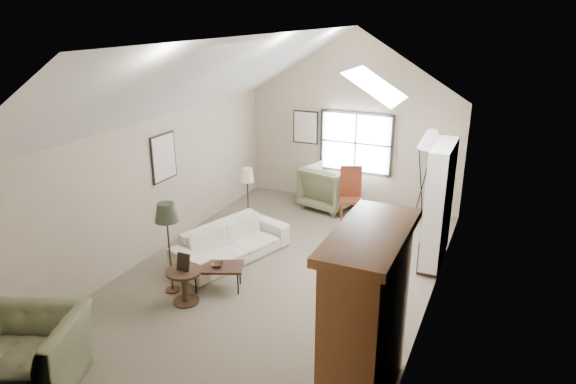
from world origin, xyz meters
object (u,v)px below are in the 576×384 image
at_px(sofa, 232,242).
at_px(side_table, 185,286).
at_px(armoire, 366,325).
at_px(armchair_far, 329,187).
at_px(coffee_table, 218,277).
at_px(side_chair, 351,195).
at_px(armchair_near, 22,353).

height_order(sofa, side_table, sofa).
xyz_separation_m(armoire, armchair_far, (-2.51, 5.82, -0.61)).
xyz_separation_m(armoire, coffee_table, (-2.89, 1.60, -0.89)).
relative_size(coffee_table, side_chair, 0.69).
distance_m(armchair_near, coffee_table, 3.06).
bearing_deg(coffee_table, side_table, -114.14).
bearing_deg(armoire, armchair_near, -161.25).
bearing_deg(armchair_near, armchair_far, 57.19).
xyz_separation_m(sofa, armchair_far, (0.73, 3.18, 0.17)).
relative_size(armchair_near, side_chair, 1.14).
distance_m(armchair_near, side_table, 2.45).
bearing_deg(armchair_far, armchair_near, 93.18).
bearing_deg(armchair_near, side_table, 51.30).
distance_m(coffee_table, side_chair, 3.80).
relative_size(armchair_far, side_table, 1.95).
bearing_deg(side_table, coffee_table, 65.86).
xyz_separation_m(armchair_near, side_chair, (2.03, 6.52, 0.15)).
xyz_separation_m(armoire, side_chair, (-1.80, 5.22, -0.51)).
relative_size(armoire, armchair_far, 2.03).
relative_size(sofa, armchair_near, 1.64).
relative_size(armchair_near, coffee_table, 1.66).
bearing_deg(coffee_table, sofa, 108.59).
bearing_deg(side_chair, coffee_table, -128.44).
distance_m(armchair_far, coffee_table, 4.25).
relative_size(armchair_near, armchair_far, 1.25).
relative_size(coffee_table, side_table, 1.47).
relative_size(sofa, coffee_table, 2.72).
distance_m(sofa, coffee_table, 1.11).
height_order(armoire, coffee_table, armoire).
bearing_deg(side_table, armoire, -18.41).
height_order(coffee_table, side_chair, side_chair).
bearing_deg(sofa, armchair_near, -170.43).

